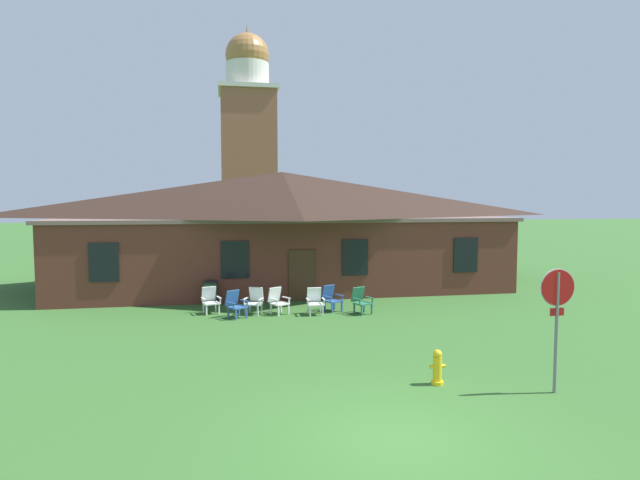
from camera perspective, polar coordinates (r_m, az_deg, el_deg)
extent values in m
plane|color=#336028|center=(9.66, 8.55, -20.80)|extent=(200.00, 200.00, 0.00)
cube|color=brown|center=(26.27, -4.12, -1.20)|extent=(19.79, 10.00, 3.20)
cube|color=#795B55|center=(26.17, -4.14, 2.47)|extent=(20.19, 10.20, 0.16)
pyramid|color=black|center=(26.16, -4.15, 5.04)|extent=(20.58, 10.40, 2.19)
cube|color=black|center=(21.57, -22.55, -2.27)|extent=(1.10, 0.06, 1.50)
cube|color=black|center=(21.10, -9.29, -2.14)|extent=(1.10, 0.06, 1.50)
cube|color=black|center=(21.77, 3.85, -1.90)|extent=(1.10, 0.06, 1.50)
cube|color=black|center=(23.48, 15.64, -1.60)|extent=(1.10, 0.06, 1.50)
cube|color=#422819|center=(21.41, -1.99, -3.91)|extent=(1.10, 0.06, 2.10)
cube|color=#93563D|center=(47.93, -7.82, 7.56)|extent=(4.80, 4.80, 13.79)
cube|color=silver|center=(48.86, -7.91, 15.88)|extent=(5.18, 5.18, 0.36)
cylinder|color=silver|center=(49.13, -7.92, 17.34)|extent=(3.80, 3.80, 2.20)
sphere|color=#9E6B38|center=(49.57, -7.95, 19.34)|extent=(3.88, 3.88, 3.88)
cone|color=#9E6B38|center=(50.23, -7.98, 21.92)|extent=(0.24, 0.24, 1.00)
cylinder|color=slate|center=(12.29, 24.42, -9.24)|extent=(0.07, 0.07, 2.60)
cylinder|color=white|center=(12.12, 24.52, -4.74)|extent=(0.81, 0.02, 0.81)
cylinder|color=#B71414|center=(12.10, 24.59, -4.76)|extent=(0.76, 0.03, 0.76)
cube|color=#B71414|center=(12.20, 24.48, -7.16)|extent=(0.32, 0.03, 0.16)
cube|color=white|center=(12.21, 24.44, -7.15)|extent=(0.34, 0.02, 0.18)
cube|color=white|center=(19.41, -10.98, -7.44)|extent=(0.06, 0.06, 0.36)
cube|color=white|center=(19.29, -12.30, -7.53)|extent=(0.06, 0.06, 0.36)
cube|color=white|center=(19.83, -11.34, -7.20)|extent=(0.06, 0.06, 0.36)
cube|color=white|center=(19.71, -12.63, -7.29)|extent=(0.06, 0.06, 0.36)
cube|color=white|center=(19.52, -11.82, -6.78)|extent=(0.67, 0.65, 0.05)
cube|color=white|center=(19.76, -12.07, -5.76)|extent=(0.55, 0.33, 0.54)
cube|color=white|center=(19.54, -10.99, -6.17)|extent=(0.19, 0.47, 0.03)
cube|color=white|center=(19.41, -10.85, -6.57)|extent=(0.05, 0.05, 0.22)
cube|color=white|center=(19.39, -12.64, -6.28)|extent=(0.19, 0.47, 0.03)
cube|color=white|center=(19.26, -12.51, -6.68)|extent=(0.05, 0.05, 0.22)
cube|color=#2D5693|center=(18.62, -8.04, -7.90)|extent=(0.07, 0.07, 0.36)
cube|color=#2D5693|center=(18.36, -9.20, -8.09)|extent=(0.07, 0.07, 0.36)
cube|color=#2D5693|center=(18.97, -8.84, -7.69)|extent=(0.07, 0.07, 0.36)
cube|color=#2D5693|center=(18.72, -9.99, -7.87)|extent=(0.07, 0.07, 0.36)
cube|color=#2D5693|center=(18.63, -9.02, -7.27)|extent=(0.74, 0.73, 0.05)
cube|color=#2D5693|center=(18.82, -9.59, -6.23)|extent=(0.53, 0.45, 0.54)
cube|color=#2D5693|center=(18.74, -8.27, -6.58)|extent=(0.31, 0.42, 0.03)
cube|color=#2D5693|center=(18.63, -7.97, -6.99)|extent=(0.06, 0.06, 0.22)
cube|color=#2D5693|center=(18.41, -9.73, -6.80)|extent=(0.31, 0.42, 0.03)
cube|color=#2D5693|center=(18.30, -9.44, -7.21)|extent=(0.06, 0.06, 0.22)
cube|color=silver|center=(18.90, -6.83, -7.71)|extent=(0.07, 0.07, 0.36)
cube|color=silver|center=(19.05, -8.15, -7.63)|extent=(0.07, 0.07, 0.36)
cube|color=silver|center=(19.31, -6.40, -7.45)|extent=(0.07, 0.07, 0.36)
cube|color=silver|center=(19.45, -7.70, -7.38)|extent=(0.07, 0.07, 0.36)
cube|color=silver|center=(19.13, -7.28, -6.94)|extent=(0.70, 0.69, 0.05)
cube|color=silver|center=(19.37, -6.98, -5.90)|extent=(0.55, 0.37, 0.54)
cube|color=silver|center=(18.99, -6.47, -6.42)|extent=(0.23, 0.46, 0.03)
cube|color=silver|center=(18.86, -6.62, -6.84)|extent=(0.05, 0.05, 0.22)
cube|color=silver|center=(19.18, -8.12, -6.33)|extent=(0.23, 0.46, 0.03)
cube|color=silver|center=(19.05, -8.29, -6.74)|extent=(0.05, 0.05, 0.22)
cube|color=silver|center=(19.08, -3.46, -7.58)|extent=(0.07, 0.07, 0.36)
cube|color=silver|center=(18.80, -4.56, -7.76)|extent=(0.07, 0.07, 0.36)
cube|color=silver|center=(19.42, -4.28, -7.37)|extent=(0.07, 0.07, 0.36)
cube|color=silver|center=(19.14, -5.38, -7.55)|extent=(0.07, 0.07, 0.36)
cube|color=silver|center=(19.07, -4.42, -6.96)|extent=(0.73, 0.73, 0.05)
cube|color=silver|center=(19.25, -5.00, -5.95)|extent=(0.54, 0.43, 0.54)
cube|color=silver|center=(19.19, -3.70, -6.29)|extent=(0.30, 0.43, 0.03)
cube|color=silver|center=(19.09, -3.40, -6.68)|extent=(0.06, 0.06, 0.22)
cube|color=silver|center=(18.84, -5.09, -6.50)|extent=(0.30, 0.43, 0.03)
cube|color=silver|center=(18.74, -4.79, -6.90)|extent=(0.06, 0.06, 0.22)
cube|color=white|center=(18.77, 0.31, -7.77)|extent=(0.05, 0.05, 0.36)
cube|color=white|center=(18.69, -1.08, -7.82)|extent=(0.05, 0.05, 0.36)
cube|color=white|center=(19.19, 0.07, -7.50)|extent=(0.05, 0.05, 0.36)
cube|color=white|center=(19.12, -1.30, -7.55)|extent=(0.05, 0.05, 0.36)
cube|color=white|center=(18.90, -0.50, -7.05)|extent=(0.54, 0.52, 0.05)
cube|color=white|center=(19.14, -0.66, -5.99)|extent=(0.51, 0.19, 0.54)
cube|color=white|center=(18.89, 0.38, -6.45)|extent=(0.06, 0.47, 0.03)
cube|color=white|center=(18.76, 0.48, -6.87)|extent=(0.04, 0.04, 0.22)
cube|color=white|center=(18.80, -1.37, -6.51)|extent=(0.06, 0.47, 0.03)
cube|color=white|center=(18.66, -1.29, -6.93)|extent=(0.04, 0.04, 0.22)
cube|color=#2D5693|center=(19.52, 2.40, -7.30)|extent=(0.07, 0.07, 0.36)
cube|color=#2D5693|center=(19.23, 1.35, -7.47)|extent=(0.07, 0.07, 0.36)
cube|color=#2D5693|center=(19.85, 1.58, -7.10)|extent=(0.07, 0.07, 0.36)
cube|color=#2D5693|center=(19.57, 0.53, -7.27)|extent=(0.07, 0.07, 0.36)
cube|color=#2D5693|center=(19.50, 1.46, -6.69)|extent=(0.72, 0.71, 0.05)
cube|color=#2D5693|center=(19.69, 0.89, -5.70)|extent=(0.54, 0.40, 0.54)
cube|color=#2D5693|center=(19.63, 2.16, -6.04)|extent=(0.27, 0.44, 0.03)
cube|color=#2D5693|center=(19.53, 2.47, -6.43)|extent=(0.05, 0.05, 0.22)
cube|color=#2D5693|center=(19.27, 0.83, -6.24)|extent=(0.27, 0.44, 0.03)
cube|color=#2D5693|center=(19.17, 1.13, -6.63)|extent=(0.05, 0.05, 0.22)
cube|color=#28704C|center=(19.12, 5.68, -7.56)|extent=(0.07, 0.07, 0.36)
cube|color=#28704C|center=(18.84, 4.59, -7.73)|extent=(0.07, 0.07, 0.36)
cube|color=#28704C|center=(19.46, 4.85, -7.35)|extent=(0.07, 0.07, 0.36)
cube|color=#28704C|center=(19.19, 3.77, -7.51)|extent=(0.07, 0.07, 0.36)
cube|color=#28704C|center=(19.11, 4.73, -6.93)|extent=(0.70, 0.69, 0.05)
cube|color=#28704C|center=(19.30, 4.16, -5.92)|extent=(0.55, 0.38, 0.54)
cube|color=#28704C|center=(19.24, 5.45, -6.27)|extent=(0.24, 0.45, 0.03)
cube|color=#28704C|center=(19.13, 5.75, -6.67)|extent=(0.05, 0.05, 0.22)
cube|color=#28704C|center=(18.89, 4.07, -6.46)|extent=(0.24, 0.45, 0.03)
cube|color=#28704C|center=(18.78, 4.37, -6.87)|extent=(0.05, 0.05, 0.22)
cylinder|color=gold|center=(12.36, 12.68, -14.96)|extent=(0.28, 0.28, 0.08)
cylinder|color=gold|center=(12.26, 12.71, -13.57)|extent=(0.20, 0.20, 0.55)
sphere|color=gold|center=(12.17, 12.73, -12.07)|extent=(0.20, 0.20, 0.20)
cylinder|color=gold|center=(12.20, 12.13, -13.39)|extent=(0.10, 0.08, 0.08)
cylinder|color=gold|center=(12.30, 13.28, -13.26)|extent=(0.10, 0.08, 0.08)
cylinder|color=#335638|center=(21.02, -11.87, -5.81)|extent=(0.52, 0.52, 0.90)
cylinder|color=black|center=(20.94, -11.89, -4.49)|extent=(0.56, 0.56, 0.08)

